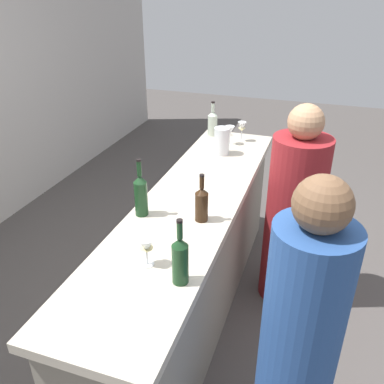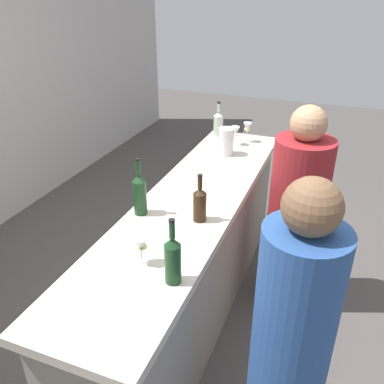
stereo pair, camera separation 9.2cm
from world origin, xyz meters
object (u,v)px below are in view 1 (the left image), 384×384
water_pitcher (222,141)px  person_center_guest (298,350)px  wine_bottle_second_right_clear_pale (213,123)px  wine_bottle_second_left_olive_green (141,194)px  person_left_guest (293,217)px  wine_glass_near_center (146,247)px  wine_glass_near_left (242,128)px  wine_bottle_center_amber_brown (202,203)px  wine_glass_near_right (230,131)px  wine_bottle_leftmost_olive_green (180,259)px

water_pitcher → person_center_guest: person_center_guest is taller
wine_bottle_second_right_clear_pale → person_center_guest: bearing=-153.8°
wine_bottle_second_left_olive_green → person_left_guest: bearing=-49.2°
wine_bottle_second_left_olive_green → wine_glass_near_center: size_ratio=2.37×
wine_glass_near_center → person_center_guest: person_center_guest is taller
wine_bottle_second_right_clear_pale → person_center_guest: (-1.91, -0.94, -0.32)m
wine_glass_near_left → person_left_guest: 0.93m
person_left_guest → wine_bottle_center_amber_brown: bearing=53.9°
wine_glass_near_left → wine_bottle_second_right_clear_pale: bearing=78.6°
wine_bottle_second_right_clear_pale → water_pitcher: (-0.38, -0.18, -0.01)m
wine_glass_near_center → water_pitcher: (1.44, 0.03, 0.01)m
wine_bottle_second_left_olive_green → water_pitcher: size_ratio=1.65×
wine_bottle_center_amber_brown → wine_bottle_second_right_clear_pale: (1.36, 0.33, 0.01)m
wine_bottle_second_right_clear_pale → person_center_guest: person_center_guest is taller
person_center_guest → wine_bottle_second_right_clear_pale: bearing=-67.5°
wine_bottle_center_amber_brown → wine_glass_near_left: bearing=3.0°
wine_bottle_second_left_olive_green → wine_glass_near_center: bearing=-151.9°
wine_bottle_second_right_clear_pale → wine_glass_near_left: wine_bottle_second_right_clear_pale is taller
wine_bottle_center_amber_brown → wine_glass_near_left: 1.30m
wine_bottle_second_left_olive_green → wine_glass_near_left: (1.35, -0.27, -0.02)m
wine_bottle_center_amber_brown → wine_bottle_second_right_clear_pale: 1.40m
wine_bottle_center_amber_brown → water_pitcher: bearing=8.7°
water_pitcher → wine_glass_near_right: bearing=-1.6°
wine_bottle_second_left_olive_green → water_pitcher: wine_bottle_second_left_olive_green is taller
water_pitcher → wine_bottle_second_right_clear_pale: bearing=25.8°
wine_glass_near_center → wine_glass_near_right: bearing=0.8°
wine_bottle_leftmost_olive_green → wine_bottle_center_amber_brown: bearing=7.6°
wine_glass_near_left → wine_glass_near_center: wine_glass_near_left is taller
wine_bottle_second_left_olive_green → person_center_guest: bearing=-118.0°
wine_bottle_leftmost_olive_green → wine_bottle_second_left_olive_green: size_ratio=0.94×
water_pitcher → person_center_guest: 1.74m
wine_glass_near_right → person_center_guest: 1.93m
wine_bottle_leftmost_olive_green → wine_bottle_second_left_olive_green: 0.63m
wine_glass_near_center → water_pitcher: 1.44m
wine_bottle_second_left_olive_green → wine_glass_near_right: bearing=-8.9°
wine_bottle_leftmost_olive_green → wine_glass_near_left: wine_bottle_leftmost_olive_green is taller
wine_glass_near_right → water_pitcher: bearing=178.4°
wine_glass_near_left → wine_glass_near_right: wine_glass_near_left is taller
wine_bottle_leftmost_olive_green → wine_bottle_second_right_clear_pale: 1.93m
wine_glass_near_left → wine_bottle_leftmost_olive_green: bearing=-175.7°
wine_glass_near_left → person_center_guest: 2.00m
wine_bottle_second_right_clear_pale → water_pitcher: wine_bottle_second_right_clear_pale is taller
wine_bottle_leftmost_olive_green → wine_glass_near_center: size_ratio=2.23×
wine_glass_near_center → person_left_guest: size_ratio=0.10×
person_left_guest → wine_glass_near_left: bearing=-51.5°
wine_bottle_second_right_clear_pale → water_pitcher: size_ratio=1.42×
wine_bottle_leftmost_olive_green → water_pitcher: (1.51, 0.22, -0.02)m
wine_bottle_second_right_clear_pale → person_left_guest: size_ratio=0.20×
wine_bottle_second_left_olive_green → wine_bottle_leftmost_olive_green: bearing=-139.3°
wine_bottle_leftmost_olive_green → wine_bottle_center_amber_brown: 0.53m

